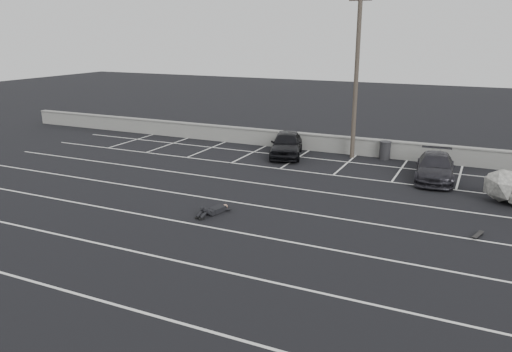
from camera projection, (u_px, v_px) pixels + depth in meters
The scene contains 9 objects.
ground at pixel (237, 232), 18.57m from camera, with size 120.00×120.00×0.00m, color black.
seawall at pixel (341, 144), 30.60m from camera, with size 50.00×0.45×1.06m.
stall_lines at pixel (280, 198), 22.44m from camera, with size 36.00×20.05×0.01m.
car_left at pixel (287, 144), 29.85m from camera, with size 1.76×4.38×1.49m, color black.
car_right at pixel (435, 167), 25.06m from camera, with size 1.82×4.47×1.30m, color black.
utility_pole at pixel (356, 75), 28.36m from camera, with size 1.27×0.25×9.50m.
trash_bin at pixel (385, 150), 29.14m from camera, with size 0.91×0.91×1.06m.
person at pixel (218, 207), 20.59m from camera, with size 1.38×2.36×0.44m, color black, non-canonical shape.
skateboard at pixel (478, 235), 18.15m from camera, with size 0.38×0.71×0.08m.
Camera 1 is at (7.95, -15.34, 7.17)m, focal length 35.00 mm.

